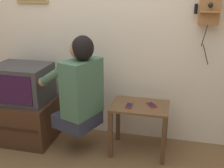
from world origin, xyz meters
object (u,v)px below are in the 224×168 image
(person, at_px, (80,87))
(wall_phone_antique, at_px, (209,7))
(cell_phone_held, at_px, (129,105))
(cell_phone_spare, at_px, (152,105))
(television, at_px, (22,83))

(person, distance_m, wall_phone_antique, 1.39)
(wall_phone_antique, relative_size, cell_phone_held, 5.79)
(cell_phone_spare, bearing_deg, person, 161.13)
(television, relative_size, cell_phone_spare, 4.11)
(television, bearing_deg, person, -9.99)
(person, distance_m, television, 0.70)
(person, xyz_separation_m, cell_phone_held, (0.46, 0.09, -0.18))
(television, relative_size, cell_phone_held, 4.53)
(wall_phone_antique, bearing_deg, person, -160.28)
(wall_phone_antique, xyz_separation_m, cell_phone_spare, (-0.45, -0.24, -0.91))
(television, xyz_separation_m, wall_phone_antique, (1.81, 0.28, 0.78))
(person, bearing_deg, wall_phone_antique, -49.84)
(person, relative_size, cell_phone_held, 7.32)
(person, relative_size, television, 1.62)
(person, bearing_deg, cell_phone_held, -58.51)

